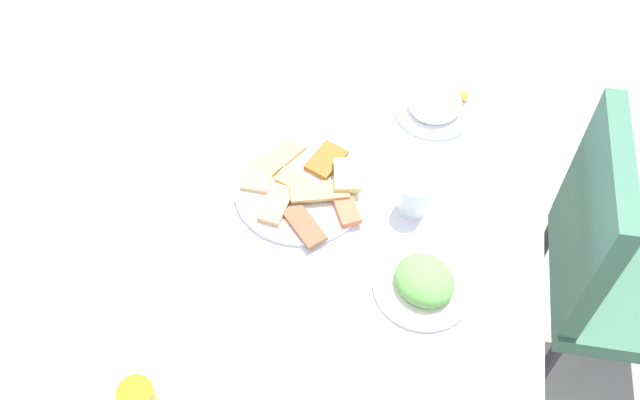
# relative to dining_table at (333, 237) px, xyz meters

# --- Properties ---
(ground_plane) EXTENTS (6.00, 6.00, 0.00)m
(ground_plane) POSITION_rel_dining_table_xyz_m (0.00, 0.00, -0.67)
(ground_plane) COLOR #BDB0A6
(dining_table) EXTENTS (1.19, 0.95, 0.75)m
(dining_table) POSITION_rel_dining_table_xyz_m (0.00, 0.00, 0.00)
(dining_table) COLOR silver
(dining_table) RESTS_ON ground_plane
(dining_chair) EXTENTS (0.43, 0.43, 0.94)m
(dining_chair) POSITION_rel_dining_table_xyz_m (-0.14, 0.70, -0.13)
(dining_chair) COLOR #386B53
(dining_chair) RESTS_ON ground_plane
(pide_platter) EXTENTS (0.32, 0.31, 0.05)m
(pide_platter) POSITION_rel_dining_table_xyz_m (-0.07, -0.08, 0.09)
(pide_platter) COLOR white
(pide_platter) RESTS_ON dining_table
(salad_plate_greens) EXTENTS (0.22, 0.22, 0.07)m
(salad_plate_greens) POSITION_rel_dining_table_xyz_m (0.14, 0.22, 0.10)
(salad_plate_greens) COLOR white
(salad_plate_greens) RESTS_ON dining_table
(salad_plate_rice) EXTENTS (0.20, 0.20, 0.07)m
(salad_plate_rice) POSITION_rel_dining_table_xyz_m (-0.38, 0.20, 0.10)
(salad_plate_rice) COLOR white
(salad_plate_rice) RESTS_ON dining_table
(drinking_glass) EXTENTS (0.07, 0.07, 0.09)m
(drinking_glass) POSITION_rel_dining_table_xyz_m (-0.06, 0.17, 0.12)
(drinking_glass) COLOR silver
(drinking_glass) RESTS_ON dining_table
(paper_napkin) EXTENTS (0.21, 0.21, 0.00)m
(paper_napkin) POSITION_rel_dining_table_xyz_m (0.41, -0.02, 0.08)
(paper_napkin) COLOR white
(paper_napkin) RESTS_ON dining_table
(fork) EXTENTS (0.19, 0.03, 0.00)m
(fork) POSITION_rel_dining_table_xyz_m (0.41, -0.04, 0.08)
(fork) COLOR silver
(fork) RESTS_ON paper_napkin
(spoon) EXTENTS (0.18, 0.03, 0.00)m
(spoon) POSITION_rel_dining_table_xyz_m (0.41, -0.00, 0.08)
(spoon) COLOR silver
(spoon) RESTS_ON paper_napkin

